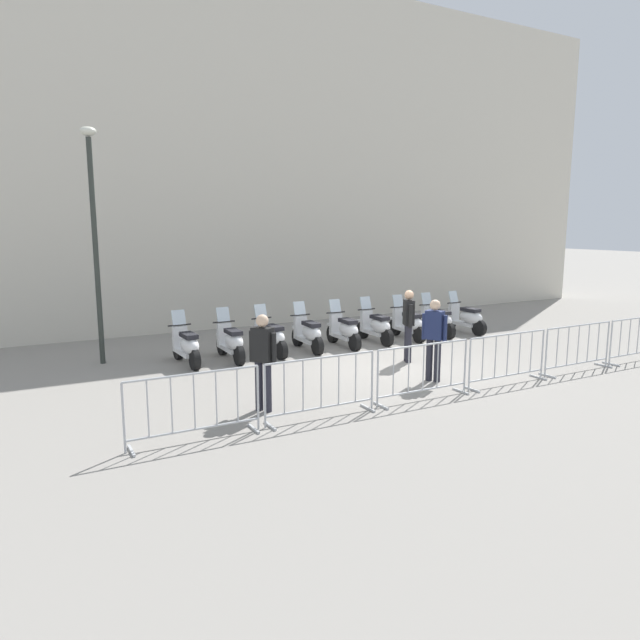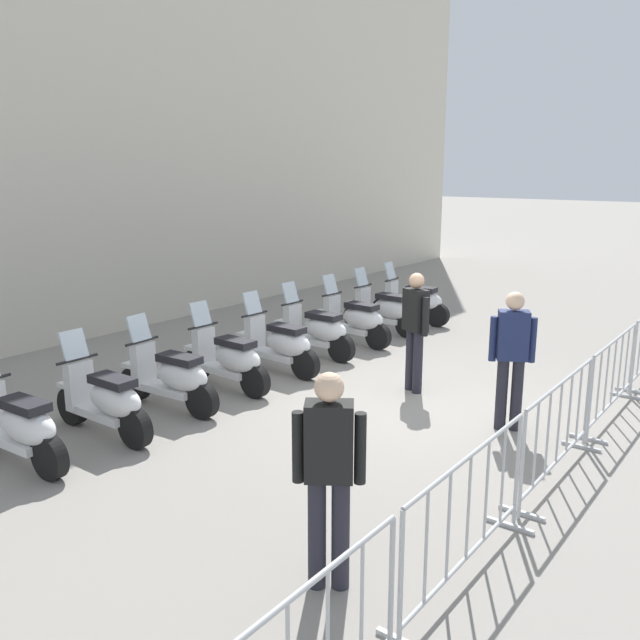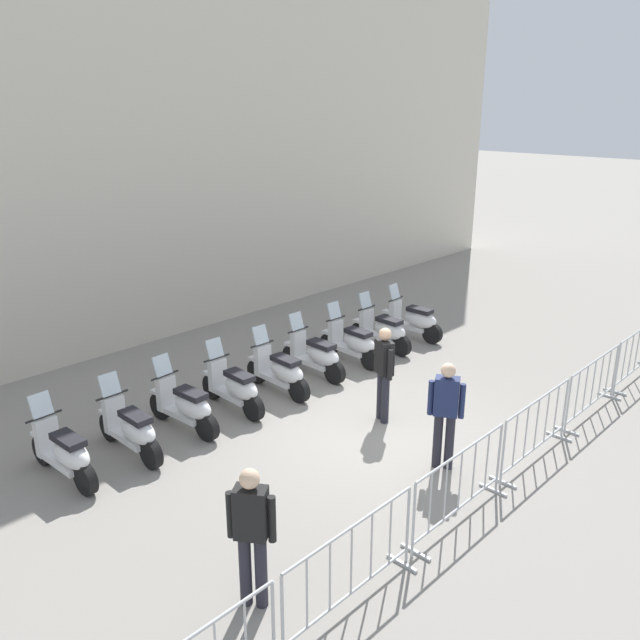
{
  "view_description": "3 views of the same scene",
  "coord_description": "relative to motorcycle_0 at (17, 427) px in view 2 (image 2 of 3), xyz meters",
  "views": [
    {
      "loc": [
        -7.32,
        -10.69,
        3.24
      ],
      "look_at": [
        -1.11,
        1.83,
        0.9
      ],
      "focal_mm": 31.79,
      "sensor_mm": 36.0,
      "label": 1
    },
    {
      "loc": [
        -7.56,
        -4.46,
        3.17
      ],
      "look_at": [
        0.24,
        1.82,
        0.88
      ],
      "focal_mm": 37.56,
      "sensor_mm": 36.0,
      "label": 2
    },
    {
      "loc": [
        -7.51,
        -6.36,
        5.36
      ],
      "look_at": [
        0.98,
        2.39,
        1.25
      ],
      "focal_mm": 36.36,
      "sensor_mm": 36.0,
      "label": 3
    }
  ],
  "objects": [
    {
      "name": "ground_plane",
      "position": [
        4.36,
        -2.29,
        -0.45
      ],
      "size": [
        120.0,
        120.0,
        0.0
      ],
      "primitive_type": "plane",
      "color": "gray"
    },
    {
      "name": "building_facade",
      "position": [
        4.07,
        5.58,
        5.03
      ],
      "size": [
        28.07,
        3.41,
        10.97
      ],
      "primitive_type": "cube",
      "rotation": [
        0.0,
        0.0,
        0.04
      ],
      "color": "beige",
      "rests_on": "ground"
    },
    {
      "name": "motorcycle_0",
      "position": [
        0.0,
        0.0,
        0.0
      ],
      "size": [
        0.56,
        1.73,
        1.24
      ],
      "color": "black",
      "rests_on": "ground"
    },
    {
      "name": "motorcycle_1",
      "position": [
        1.07,
        -0.02,
        0.0
      ],
      "size": [
        0.56,
        1.72,
        1.24
      ],
      "color": "black",
      "rests_on": "ground"
    },
    {
      "name": "motorcycle_2",
      "position": [
        2.14,
        0.09,
        0.0
      ],
      "size": [
        0.58,
        1.73,
        1.24
      ],
      "color": "black",
      "rests_on": "ground"
    },
    {
      "name": "motorcycle_3",
      "position": [
        3.2,
        0.12,
        0.0
      ],
      "size": [
        0.56,
        1.72,
        1.24
      ],
      "color": "black",
      "rests_on": "ground"
    },
    {
      "name": "motorcycle_4",
      "position": [
        4.27,
        0.1,
        0.0
      ],
      "size": [
        0.56,
        1.72,
        1.24
      ],
      "color": "black",
      "rests_on": "ground"
    },
    {
      "name": "motorcycle_5",
      "position": [
        5.34,
        0.22,
        0.0
      ],
      "size": [
        0.56,
        1.72,
        1.24
      ],
      "color": "black",
      "rests_on": "ground"
    },
    {
      "name": "motorcycle_6",
      "position": [
        6.4,
        0.2,
        0.0
      ],
      "size": [
        0.56,
        1.72,
        1.24
      ],
      "color": "black",
      "rests_on": "ground"
    },
    {
      "name": "motorcycle_7",
      "position": [
        7.47,
        0.25,
        0.0
      ],
      "size": [
        0.56,
        1.72,
        1.24
      ],
      "color": "black",
      "rests_on": "ground"
    },
    {
      "name": "motorcycle_8",
      "position": [
        8.55,
        0.24,
        0.0
      ],
      "size": [
        0.57,
        1.73,
        1.24
      ],
      "color": "black",
      "rests_on": "ground"
    },
    {
      "name": "barrier_segment_1",
      "position": [
        1.17,
        -4.7,
        0.07
      ],
      "size": [
        2.1,
        0.51,
        1.07
      ],
      "color": "#B2B5B7",
      "rests_on": "ground"
    },
    {
      "name": "barrier_segment_2",
      "position": [
        3.35,
        -4.62,
        0.07
      ],
      "size": [
        2.1,
        0.51,
        1.07
      ],
      "color": "#B2B5B7",
      "rests_on": "ground"
    },
    {
      "name": "barrier_segment_3",
      "position": [
        5.53,
        -4.54,
        0.07
      ],
      "size": [
        2.1,
        0.51,
        1.07
      ],
      "color": "#B2B5B7",
      "rests_on": "ground"
    },
    {
      "name": "officer_near_row_end",
      "position": [
        4.84,
        -2.01,
        0.53
      ],
      "size": [
        0.35,
        0.51,
        1.73
      ],
      "color": "#23232D",
      "rests_on": "ground"
    },
    {
      "name": "officer_mid_plaza",
      "position": [
        4.31,
        -3.67,
        0.53
      ],
      "size": [
        0.37,
        0.49,
        1.73
      ],
      "color": "#23232D",
      "rests_on": "ground"
    },
    {
      "name": "officer_by_barriers",
      "position": [
        0.42,
        -3.92,
        0.53
      ],
      "size": [
        0.39,
        0.46,
        1.73
      ],
      "color": "#23232D",
      "rests_on": "ground"
    }
  ]
}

